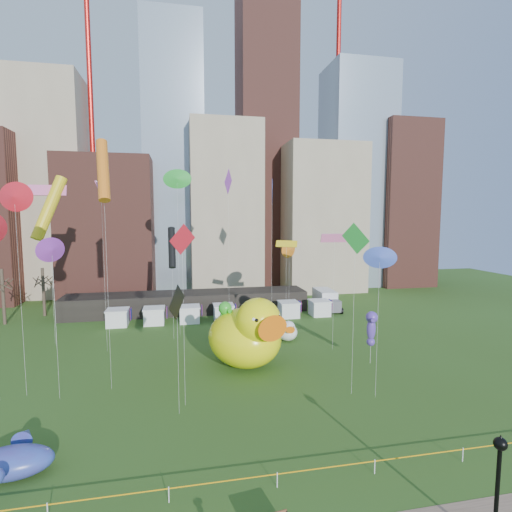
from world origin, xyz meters
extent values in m
plane|color=#314E18|center=(0.00, 0.00, 0.00)|extent=(160.00, 160.00, 0.00)
cube|color=gray|center=(-30.00, 62.00, 21.00)|extent=(14.00, 12.00, 42.00)
cube|color=brown|center=(-18.00, 56.00, 13.00)|extent=(16.00, 14.00, 26.00)
cube|color=#8C9EB2|center=(-6.00, 64.00, 27.50)|extent=(12.00, 12.00, 55.00)
cube|color=gray|center=(4.00, 60.00, 17.00)|extent=(14.00, 14.00, 34.00)
cube|color=brown|center=(14.00, 66.00, 34.00)|extent=(12.00, 12.00, 68.00)
cube|color=gray|center=(24.00, 58.00, 15.00)|extent=(16.00, 14.00, 30.00)
cube|color=#8C9EB2|center=(34.00, 62.00, 24.00)|extent=(14.00, 12.00, 48.00)
cube|color=brown|center=(44.00, 60.00, 18.00)|extent=(12.00, 12.00, 36.00)
cylinder|color=red|center=(-22.00, 64.00, 38.00)|extent=(1.00, 1.00, 76.00)
cylinder|color=red|center=(30.00, 64.00, 38.00)|extent=(1.00, 1.00, 76.00)
cube|color=black|center=(-4.00, 42.00, 1.60)|extent=(38.00, 6.00, 3.20)
cube|color=white|center=(-14.00, 36.00, 1.10)|extent=(2.80, 2.80, 2.20)
cube|color=red|center=(-12.20, 36.00, 1.60)|extent=(0.08, 1.40, 1.60)
cube|color=white|center=(-9.00, 36.00, 1.10)|extent=(2.80, 2.80, 2.20)
cube|color=red|center=(-7.20, 36.00, 1.60)|extent=(0.08, 1.40, 1.60)
cube|color=white|center=(-4.00, 36.00, 1.10)|extent=(2.80, 2.80, 2.20)
cube|color=red|center=(-2.20, 36.00, 1.60)|extent=(0.08, 1.40, 1.60)
cube|color=white|center=(1.00, 36.00, 1.10)|extent=(2.80, 2.80, 2.20)
cube|color=red|center=(2.80, 36.00, 1.60)|extent=(0.08, 1.40, 1.60)
cube|color=white|center=(6.00, 36.00, 1.10)|extent=(2.80, 2.80, 2.20)
cube|color=red|center=(7.80, 36.00, 1.60)|extent=(0.08, 1.40, 1.60)
cube|color=white|center=(11.00, 36.00, 1.10)|extent=(2.80, 2.80, 2.20)
cube|color=red|center=(12.80, 36.00, 1.60)|extent=(0.08, 1.40, 1.60)
cube|color=white|center=(16.00, 36.00, 1.10)|extent=(2.80, 2.80, 2.20)
cube|color=red|center=(17.80, 36.00, 1.60)|extent=(0.08, 1.40, 1.60)
cylinder|color=#382B21|center=(-30.00, 40.00, 4.00)|extent=(0.44, 0.44, 8.00)
cylinder|color=#382B21|center=(-26.00, 44.00, 3.75)|extent=(0.44, 0.44, 7.50)
cylinder|color=white|center=(-12.00, 0.00, 0.45)|extent=(0.06, 0.06, 0.90)
cylinder|color=white|center=(-6.00, 0.00, 0.45)|extent=(0.06, 0.06, 0.90)
cylinder|color=white|center=(0.00, 0.00, 0.45)|extent=(0.06, 0.06, 0.90)
cylinder|color=white|center=(6.00, 0.00, 0.45)|extent=(0.06, 0.06, 0.90)
cylinder|color=white|center=(12.00, 0.00, 0.45)|extent=(0.06, 0.06, 0.90)
cube|color=orange|center=(0.00, 0.00, 0.80)|extent=(50.00, 0.02, 0.07)
ellipsoid|color=#FFF90D|center=(1.17, 18.20, 2.95)|extent=(9.70, 10.40, 5.90)
ellipsoid|color=#FFF90D|center=(-0.02, 21.23, 2.79)|extent=(2.37, 2.13, 2.39)
sphere|color=#FFF90D|center=(2.12, 15.74, 5.32)|extent=(5.74, 5.74, 4.43)
cone|color=orange|center=(2.81, 13.98, 5.17)|extent=(3.00, 2.75, 2.44)
sphere|color=white|center=(1.43, 14.16, 5.91)|extent=(0.80, 0.80, 0.80)
sphere|color=white|center=(3.70, 15.04, 5.91)|extent=(0.80, 0.80, 0.80)
sphere|color=black|center=(1.57, 13.81, 5.91)|extent=(0.40, 0.40, 0.40)
sphere|color=black|center=(3.84, 14.69, 5.91)|extent=(0.40, 0.40, 0.40)
ellipsoid|color=white|center=(7.67, 25.17, 1.06)|extent=(2.72, 3.14, 2.12)
ellipsoid|color=white|center=(7.73, 26.34, 1.00)|extent=(0.73, 0.58, 0.86)
sphere|color=white|center=(7.62, 24.23, 1.91)|extent=(1.67, 1.67, 1.59)
cone|color=orange|center=(7.59, 23.55, 1.86)|extent=(0.91, 0.76, 0.88)
sphere|color=white|center=(7.16, 23.81, 2.12)|extent=(0.29, 0.29, 0.29)
sphere|color=white|center=(8.04, 23.77, 2.12)|extent=(0.29, 0.29, 0.29)
sphere|color=black|center=(7.16, 23.68, 2.12)|extent=(0.14, 0.14, 0.14)
sphere|color=black|center=(8.03, 23.63, 2.12)|extent=(0.14, 0.14, 0.14)
cylinder|color=silver|center=(-0.78, 19.08, 2.24)|extent=(0.03, 0.03, 4.48)
ellipsoid|color=green|center=(-0.78, 19.08, 4.48)|extent=(1.31, 1.20, 2.71)
sphere|color=green|center=(-0.78, 18.93, 5.93)|extent=(1.79, 1.79, 1.38)
cone|color=green|center=(-0.78, 18.31, 5.86)|extent=(0.77, 0.98, 0.48)
sphere|color=green|center=(-0.78, 19.13, 2.93)|extent=(0.97, 0.97, 0.97)
cylinder|color=silver|center=(14.21, 16.20, 1.84)|extent=(0.03, 0.03, 3.67)
ellipsoid|color=#5438A8|center=(14.21, 16.20, 3.67)|extent=(1.15, 1.04, 2.42)
sphere|color=#5438A8|center=(14.21, 16.05, 4.96)|extent=(1.56, 1.56, 1.23)
cone|color=#5438A8|center=(14.21, 15.49, 4.90)|extent=(0.66, 0.87, 0.43)
sphere|color=#5438A8|center=(14.21, 16.25, 2.28)|extent=(0.86, 0.86, 0.86)
ellipsoid|color=#423187|center=(-15.12, 3.89, 0.89)|extent=(4.77, 2.76, 1.78)
cone|color=#423187|center=(-15.26, 6.38, 1.16)|extent=(1.33, 1.50, 1.25)
cylinder|color=black|center=(8.69, -6.00, 2.54)|extent=(0.19, 0.19, 5.04)
sphere|color=black|center=(8.69, -6.00, 5.22)|extent=(0.59, 0.59, 0.59)
cone|color=black|center=(8.69, -6.00, 5.54)|extent=(0.21, 0.21, 0.26)
cube|color=white|center=(18.56, 40.44, 1.73)|extent=(2.94, 5.71, 2.80)
cube|color=#595960|center=(18.39, 36.87, 1.17)|extent=(2.66, 2.13, 1.79)
cylinder|color=black|center=(17.07, 38.50, 0.50)|extent=(0.33, 1.02, 1.01)
cylinder|color=black|center=(19.86, 38.37, 0.50)|extent=(0.33, 1.02, 1.01)
cylinder|color=black|center=(17.24, 42.29, 0.50)|extent=(0.33, 1.02, 1.01)
cylinder|color=black|center=(20.03, 42.16, 0.50)|extent=(0.33, 1.02, 1.01)
cylinder|color=silver|center=(-4.98, 10.81, 6.77)|extent=(0.02, 0.02, 13.55)
cube|color=red|center=(-4.98, 10.81, 13.55)|extent=(1.98, 1.48, 2.44)
cylinder|color=silver|center=(-13.57, 25.45, 9.36)|extent=(0.02, 0.02, 18.73)
cube|color=pink|center=(-13.57, 25.45, 18.73)|extent=(0.74, 2.77, 0.85)
cylinder|color=silver|center=(-6.15, 28.62, 5.77)|extent=(0.02, 0.02, 11.55)
cylinder|color=black|center=(-6.15, 28.62, 11.55)|extent=(0.97, 3.02, 5.09)
cylinder|color=silver|center=(9.22, 10.05, 6.76)|extent=(0.02, 0.02, 13.51)
cube|color=green|center=(9.22, 10.05, 13.51)|extent=(1.50, 2.17, 2.61)
cylinder|color=silver|center=(-19.79, 28.42, 8.16)|extent=(0.02, 0.02, 16.33)
cylinder|color=yellow|center=(-19.79, 28.42, 16.33)|extent=(4.09, 4.08, 7.62)
cylinder|color=silver|center=(7.31, 31.81, 9.34)|extent=(0.02, 0.02, 18.69)
cube|color=blue|center=(7.31, 31.81, 18.69)|extent=(0.83, 3.48, 3.56)
cylinder|color=silver|center=(-11.41, 15.12, 9.61)|extent=(0.02, 0.02, 19.22)
cylinder|color=orange|center=(-11.41, 15.12, 19.22)|extent=(1.58, 3.38, 5.54)
cylinder|color=silver|center=(-15.39, 14.00, 6.32)|extent=(0.02, 0.02, 12.63)
cone|color=purple|center=(-15.39, 14.00, 12.63)|extent=(1.17, 1.89, 2.01)
cylinder|color=silver|center=(-18.37, 15.21, 8.47)|extent=(0.02, 0.02, 16.94)
cone|color=red|center=(-18.37, 15.21, 16.94)|extent=(2.30, 1.42, 2.45)
cylinder|color=silver|center=(-20.16, 29.20, 9.19)|extent=(0.02, 0.02, 18.38)
cube|color=pink|center=(-20.16, 29.20, 18.38)|extent=(4.16, 0.65, 1.26)
cylinder|color=silver|center=(-5.47, 9.45, 4.44)|extent=(0.02, 0.02, 8.87)
cube|color=black|center=(-5.47, 9.45, 8.87)|extent=(1.19, 2.40, 2.66)
cylinder|color=silver|center=(-5.38, 30.01, 10.02)|extent=(0.02, 0.02, 20.05)
cone|color=green|center=(-5.38, 30.01, 20.05)|extent=(2.42, 0.87, 2.42)
cylinder|color=silver|center=(7.60, 25.43, 6.01)|extent=(0.02, 0.02, 12.03)
cube|color=yellow|center=(7.60, 25.43, 12.03)|extent=(2.46, 1.75, 0.82)
cylinder|color=silver|center=(10.96, 9.09, 5.98)|extent=(0.02, 0.02, 11.96)
cone|color=blue|center=(10.96, 9.09, 11.96)|extent=(1.67, 1.10, 1.80)
cylinder|color=silver|center=(9.64, 31.17, 5.40)|extent=(0.02, 0.02, 10.81)
cone|color=orange|center=(9.64, 31.17, 10.81)|extent=(1.92, 1.76, 2.31)
cylinder|color=silver|center=(1.17, 30.68, 9.94)|extent=(0.02, 0.02, 19.89)
cube|color=purple|center=(1.17, 30.68, 19.89)|extent=(1.37, 3.07, 3.34)
cylinder|color=silver|center=(11.99, 21.03, 6.46)|extent=(0.02, 0.02, 12.93)
cube|color=pink|center=(11.99, 21.03, 12.93)|extent=(3.22, 0.56, 0.98)
camera|label=1|loc=(-5.14, -19.77, 15.28)|focal=27.00mm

